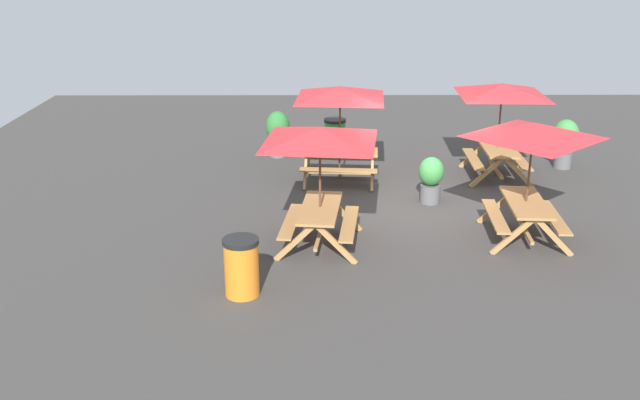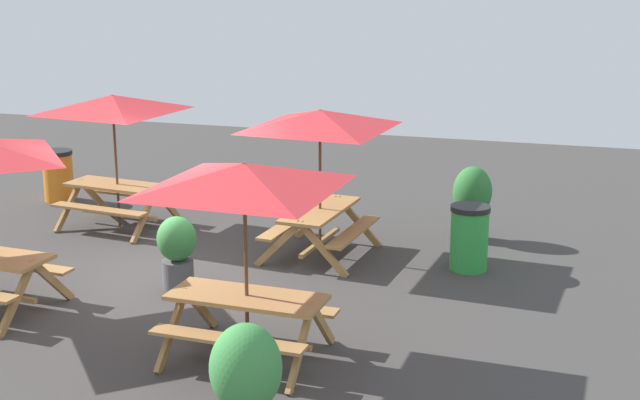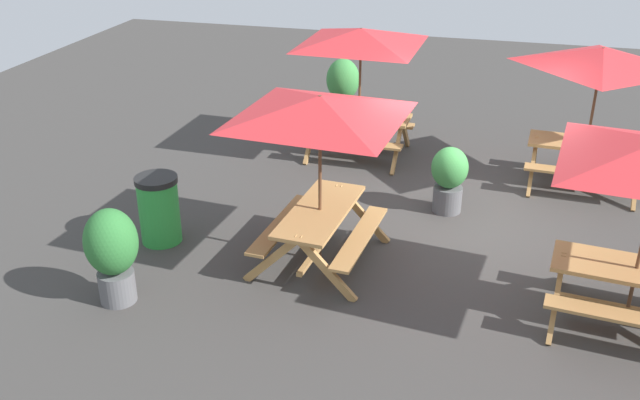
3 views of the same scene
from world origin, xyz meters
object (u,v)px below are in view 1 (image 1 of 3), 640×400
at_px(picnic_table_0, 320,143).
at_px(picnic_table_3, 502,97).
at_px(picnic_table_1, 533,139).
at_px(potted_plant_0, 278,131).
at_px(potted_plant_2, 565,140).
at_px(trash_bin_green, 335,137).
at_px(trash_bin_orange, 242,267).
at_px(potted_plant_1, 431,178).
at_px(picnic_table_2, 340,100).

distance_m(picnic_table_0, picnic_table_3, 5.95).
bearing_deg(picnic_table_0, picnic_table_3, -39.76).
height_order(picnic_table_1, potted_plant_0, picnic_table_1).
relative_size(potted_plant_0, potted_plant_2, 0.98).
bearing_deg(trash_bin_green, potted_plant_0, 96.68).
xyz_separation_m(trash_bin_orange, potted_plant_0, (7.94, -0.19, 0.21)).
xyz_separation_m(trash_bin_orange, potted_plant_2, (6.89, -7.46, 0.23)).
bearing_deg(potted_plant_1, picnic_table_0, 133.58).
xyz_separation_m(potted_plant_1, potted_plant_2, (2.55, -3.75, 0.15)).
distance_m(picnic_table_3, potted_plant_0, 5.83).
bearing_deg(potted_plant_2, trash_bin_green, 77.93).
relative_size(trash_bin_green, potted_plant_0, 0.80).
height_order(picnic_table_2, potted_plant_2, picnic_table_2).
bearing_deg(picnic_table_2, picnic_table_3, -170.81).
relative_size(picnic_table_0, potted_plant_0, 2.28).
relative_size(picnic_table_1, picnic_table_2, 0.83).
bearing_deg(picnic_table_3, potted_plant_2, -66.49).
distance_m(picnic_table_0, potted_plant_1, 3.65).
bearing_deg(picnic_table_2, potted_plant_0, -49.06).
bearing_deg(potted_plant_0, picnic_table_3, -108.51).
xyz_separation_m(picnic_table_2, potted_plant_2, (1.07, -5.70, -1.27)).
bearing_deg(trash_bin_green, potted_plant_2, -102.07).
distance_m(picnic_table_3, potted_plant_2, 2.39).
bearing_deg(trash_bin_green, picnic_table_0, 175.95).
bearing_deg(picnic_table_0, potted_plant_0, 16.92).
xyz_separation_m(picnic_table_1, potted_plant_0, (5.63, 5.02, -1.29)).
height_order(picnic_table_1, potted_plant_1, picnic_table_1).
bearing_deg(potted_plant_2, picnic_table_3, 111.68).
relative_size(picnic_table_3, potted_plant_1, 2.74).
xyz_separation_m(picnic_table_2, potted_plant_0, (2.12, 1.57, -1.29)).
distance_m(trash_bin_green, potted_plant_2, 5.89).
bearing_deg(potted_plant_1, trash_bin_orange, 139.50).
height_order(picnic_table_3, trash_bin_green, picnic_table_3).
height_order(picnic_table_0, potted_plant_1, picnic_table_0).
bearing_deg(trash_bin_orange, potted_plant_1, -40.50).
height_order(picnic_table_0, trash_bin_orange, picnic_table_0).
xyz_separation_m(trash_bin_orange, potted_plant_1, (4.34, -3.71, 0.07)).
distance_m(picnic_table_1, picnic_table_2, 4.92).
bearing_deg(trash_bin_orange, picnic_table_1, -66.07).
bearing_deg(picnic_table_3, picnic_table_1, 176.34).
relative_size(trash_bin_orange, potted_plant_2, 0.78).
height_order(trash_bin_orange, potted_plant_0, potted_plant_0).
height_order(picnic_table_2, potted_plant_0, picnic_table_2).
xyz_separation_m(picnic_table_2, picnic_table_3, (0.32, -3.82, 0.00)).
distance_m(picnic_table_3, potted_plant_1, 2.96).
xyz_separation_m(trash_bin_green, potted_plant_0, (-0.18, 1.52, 0.21)).
relative_size(trash_bin_green, potted_plant_2, 0.78).
height_order(picnic_table_2, trash_bin_green, picnic_table_2).
bearing_deg(potted_plant_2, potted_plant_1, 124.17).
height_order(picnic_table_2, picnic_table_3, same).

